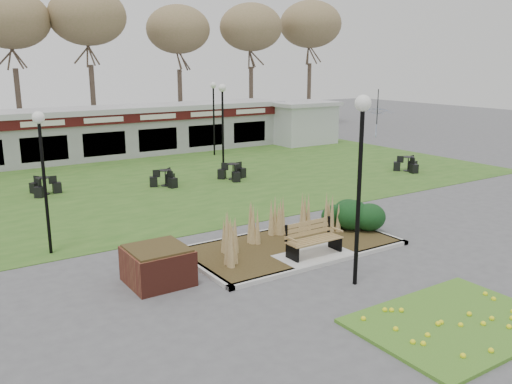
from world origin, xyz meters
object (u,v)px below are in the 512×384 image
patio_umbrella (377,122)px  park_bench (312,238)px  food_pavilion (96,133)px  bistro_set_a (44,189)px  brick_planter (158,265)px  lamp_post_far_right (213,102)px  lamp_post_mid_right (223,110)px  lamp_post_near_left (42,152)px  service_hut (302,122)px  bistro_set_c (233,174)px  lamp_post_near_right (361,149)px  bistro_set_b (166,181)px  bistro_set_d (408,166)px

patio_umbrella → park_bench: bearing=-140.4°
food_pavilion → bistro_set_a: (-4.68, -7.65, -1.21)m
patio_umbrella → food_pavilion: bearing=157.9°
brick_planter → lamp_post_far_right: bearing=56.7°
lamp_post_mid_right → bistro_set_a: size_ratio=3.22×
brick_planter → lamp_post_mid_right: 13.47m
lamp_post_near_left → lamp_post_far_right: (12.30, 12.28, 0.12)m
service_hut → bistro_set_c: size_ratio=3.16×
food_pavilion → bistro_set_a: size_ratio=17.84×
brick_planter → patio_umbrella: (20.40, 12.48, 1.22)m
lamp_post_near_right → lamp_post_near_left: bearing=132.0°
park_bench → service_hut: (13.50, 17.75, 0.86)m
lamp_post_far_right → patio_umbrella: bearing=-19.6°
brick_planter → service_hut: (17.90, 17.00, 0.97)m
bistro_set_a → food_pavilion: bearing=58.5°
park_bench → lamp_post_near_right: size_ratio=0.36×
brick_planter → bistro_set_c: (7.92, 9.49, -0.20)m
service_hut → lamp_post_far_right: 7.63m
park_bench → bistro_set_a: (-4.68, 12.07, -0.32)m
lamp_post_near_left → food_pavilion: bearing=68.0°
bistro_set_a → bistro_set_b: size_ratio=1.02×
food_pavilion → bistro_set_d: size_ratio=18.09×
lamp_post_near_left → patio_umbrella: lamp_post_near_left is taller
brick_planter → bistro_set_c: brick_planter is taller
bistro_set_c → park_bench: bearing=-109.0°
lamp_post_near_right → lamp_post_far_right: bearing=71.2°
lamp_post_far_right → bistro_set_a: bearing=-156.6°
bistro_set_b → brick_planter: bearing=-115.1°
food_pavilion → bistro_set_b: 9.07m
park_bench → service_hut: bearing=52.7°
service_hut → bistro_set_b: size_ratio=3.27×
bistro_set_d → lamp_post_near_right: bearing=-143.4°
park_bench → brick_planter: bearing=170.3°
bistro_set_b → bistro_set_c: size_ratio=0.97×
lamp_post_near_left → brick_planter: bearing=-64.6°
bistro_set_a → bistro_set_d: (16.68, -5.03, 0.00)m
brick_planter → lamp_post_near_left: (-1.77, 3.72, 2.55)m
food_pavilion → lamp_post_near_left: 16.52m
lamp_post_mid_right → park_bench: bearing=-107.6°
service_hut → patio_umbrella: (2.50, -4.52, 0.24)m
service_hut → lamp_post_mid_right: bearing=-146.8°
lamp_post_near_right → bistro_set_b: (0.55, 12.79, -3.18)m
bistro_set_c → patio_umbrella: bearing=13.5°
lamp_post_mid_right → bistro_set_d: (8.42, -4.21, -2.97)m
patio_umbrella → lamp_post_near_right: bearing=-136.8°
park_bench → patio_umbrella: patio_umbrella is taller
park_bench → lamp_post_mid_right: bearing=72.4°
brick_planter → bistro_set_c: 12.36m
park_bench → bistro_set_c: park_bench is taller
brick_planter → bistro_set_b: 11.02m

